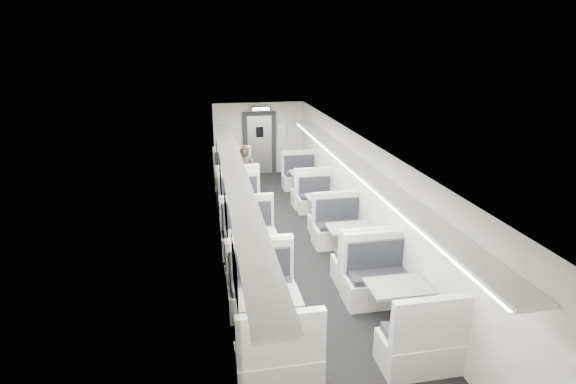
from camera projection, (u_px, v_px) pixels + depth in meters
name	position (u px, v px, depth m)	size (l,w,h in m)	color
room	(295.00, 198.00, 9.42)	(3.24, 12.24, 2.64)	black
booth_left_a	(235.00, 183.00, 12.97)	(1.15, 2.34, 1.25)	silver
booth_left_b	(243.00, 213.00, 10.84)	(1.05, 2.14, 1.14)	silver
booth_left_c	(253.00, 253.00, 8.73)	(1.15, 2.34, 1.25)	silver
booth_left_d	(269.00, 319.00, 6.70)	(1.13, 2.29, 1.22)	silver
booth_right_a	(305.00, 184.00, 13.02)	(1.05, 2.13, 1.14)	silver
booth_right_b	(322.00, 208.00, 11.26)	(0.95, 1.94, 1.04)	silver
booth_right_c	(349.00, 244.00, 9.20)	(1.09, 2.20, 1.18)	silver
booth_right_d	(397.00, 307.00, 7.00)	(1.13, 2.30, 1.23)	silver
passenger	(245.00, 174.00, 12.52)	(0.58, 0.38, 1.60)	black
window_a	(217.00, 155.00, 12.28)	(0.02, 1.18, 0.84)	black
window_b	(221.00, 179.00, 10.23)	(0.02, 1.18, 0.84)	black
window_c	(226.00, 214.00, 8.19)	(0.02, 1.18, 0.84)	black
window_d	(235.00, 272.00, 6.14)	(0.02, 1.18, 0.84)	black
luggage_rack_left	(235.00, 173.00, 8.70)	(0.46, 10.40, 0.09)	silver
luggage_rack_right	(358.00, 166.00, 9.13)	(0.46, 10.40, 0.09)	silver
vestibule_door	(260.00, 144.00, 14.99)	(1.10, 0.13, 2.10)	black
exit_sign	(261.00, 109.00, 14.13)	(0.62, 0.12, 0.16)	black
wall_notice	(282.00, 129.00, 14.96)	(0.32, 0.02, 0.40)	silver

